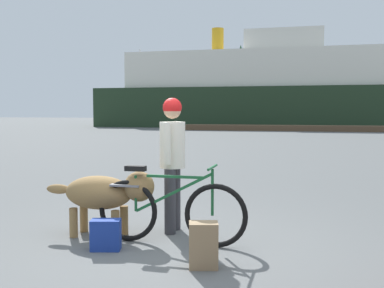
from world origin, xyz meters
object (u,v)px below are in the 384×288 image
(handbag_pannier, at_px, (106,235))
(sailboat_moored, at_px, (140,121))
(dog, at_px, (106,193))
(backpack, at_px, (204,245))
(ferry_boat, at_px, (254,91))
(person_cyclist, at_px, (172,152))
(bicycle, at_px, (170,210))

(handbag_pannier, relative_size, sailboat_moored, 0.04)
(dog, xyz_separation_m, sailboat_moored, (-12.80, 35.14, -0.05))
(backpack, xyz_separation_m, handbag_pannier, (-1.17, 0.29, -0.06))
(handbag_pannier, relative_size, ferry_boat, 0.01)
(person_cyclist, bearing_deg, bicycle, -76.86)
(bicycle, xyz_separation_m, dog, (-0.84, 0.12, 0.14))
(ferry_boat, distance_m, sailboat_moored, 10.85)
(bicycle, distance_m, ferry_boat, 38.30)
(sailboat_moored, bearing_deg, ferry_boat, 15.30)
(backpack, xyz_separation_m, sailboat_moored, (-14.19, 35.94, 0.26))
(bicycle, height_order, dog, bicycle)
(person_cyclist, bearing_deg, sailboat_moored, 111.26)
(person_cyclist, relative_size, handbag_pannier, 4.99)
(bicycle, height_order, person_cyclist, person_cyclist)
(ferry_boat, bearing_deg, dog, -85.97)
(person_cyclist, relative_size, backpack, 3.76)
(backpack, distance_m, sailboat_moored, 38.65)
(bicycle, bearing_deg, dog, 171.79)
(person_cyclist, relative_size, dog, 1.19)
(dog, height_order, backpack, dog)
(person_cyclist, xyz_separation_m, handbag_pannier, (-0.49, -0.93, -0.84))
(bicycle, xyz_separation_m, handbag_pannier, (-0.61, -0.39, -0.22))
(bicycle, height_order, ferry_boat, ferry_boat)
(dog, relative_size, backpack, 3.15)
(dog, bearing_deg, sailboat_moored, 110.01)
(handbag_pannier, bearing_deg, dog, 114.23)
(handbag_pannier, distance_m, sailboat_moored, 37.96)
(person_cyclist, distance_m, backpack, 1.60)
(person_cyclist, bearing_deg, dog, -150.06)
(handbag_pannier, bearing_deg, ferry_boat, 94.32)
(ferry_boat, bearing_deg, person_cyclist, -84.83)
(dog, bearing_deg, person_cyclist, 29.94)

